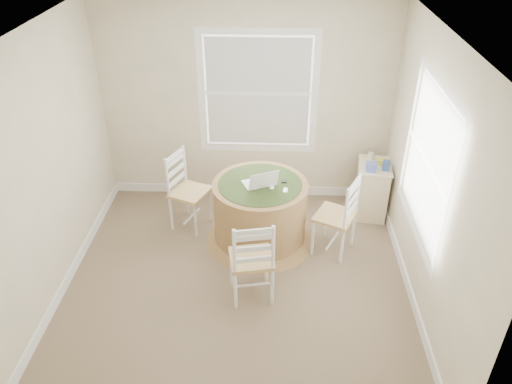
{
  "coord_description": "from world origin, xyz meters",
  "views": [
    {
      "loc": [
        0.37,
        -3.97,
        3.65
      ],
      "look_at": [
        0.18,
        0.45,
        0.87
      ],
      "focal_mm": 35.0,
      "sensor_mm": 36.0,
      "label": 1
    }
  ],
  "objects_px": {
    "chair_right": "(335,216)",
    "round_table": "(260,210)",
    "chair_near": "(251,258)",
    "laptop": "(260,182)",
    "corner_chest": "(372,189)",
    "chair_left": "(190,192)"
  },
  "relations": [
    {
      "from": "chair_left",
      "to": "corner_chest",
      "type": "distance_m",
      "value": 2.26
    },
    {
      "from": "chair_left",
      "to": "chair_right",
      "type": "relative_size",
      "value": 1.0
    },
    {
      "from": "chair_right",
      "to": "laptop",
      "type": "xyz_separation_m",
      "value": [
        -0.84,
        0.13,
        0.33
      ]
    },
    {
      "from": "chair_near",
      "to": "round_table",
      "type": "bearing_deg",
      "value": -104.28
    },
    {
      "from": "chair_left",
      "to": "chair_near",
      "type": "bearing_deg",
      "value": -123.49
    },
    {
      "from": "chair_near",
      "to": "chair_right",
      "type": "height_order",
      "value": "same"
    },
    {
      "from": "chair_right",
      "to": "chair_near",
      "type": "bearing_deg",
      "value": -23.0
    },
    {
      "from": "round_table",
      "to": "chair_near",
      "type": "distance_m",
      "value": 0.93
    },
    {
      "from": "chair_right",
      "to": "laptop",
      "type": "relative_size",
      "value": 2.22
    },
    {
      "from": "laptop",
      "to": "round_table",
      "type": "bearing_deg",
      "value": -117.59
    },
    {
      "from": "laptop",
      "to": "corner_chest",
      "type": "height_order",
      "value": "laptop"
    },
    {
      "from": "chair_left",
      "to": "corner_chest",
      "type": "xyz_separation_m",
      "value": [
        2.23,
        0.35,
        -0.12
      ]
    },
    {
      "from": "chair_near",
      "to": "chair_right",
      "type": "xyz_separation_m",
      "value": [
        0.89,
        0.77,
        0.0
      ]
    },
    {
      "from": "round_table",
      "to": "corner_chest",
      "type": "bearing_deg",
      "value": 30.86
    },
    {
      "from": "chair_near",
      "to": "corner_chest",
      "type": "distance_m",
      "value": 2.12
    },
    {
      "from": "chair_right",
      "to": "round_table",
      "type": "bearing_deg",
      "value": -74.24
    },
    {
      "from": "laptop",
      "to": "corner_chest",
      "type": "xyz_separation_m",
      "value": [
        1.38,
        0.64,
        -0.45
      ]
    },
    {
      "from": "chair_left",
      "to": "laptop",
      "type": "relative_size",
      "value": 2.22
    },
    {
      "from": "round_table",
      "to": "corner_chest",
      "type": "distance_m",
      "value": 1.52
    },
    {
      "from": "round_table",
      "to": "chair_near",
      "type": "xyz_separation_m",
      "value": [
        -0.05,
        -0.93,
        0.05
      ]
    },
    {
      "from": "round_table",
      "to": "chair_right",
      "type": "distance_m",
      "value": 0.86
    },
    {
      "from": "laptop",
      "to": "corner_chest",
      "type": "distance_m",
      "value": 1.59
    }
  ]
}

